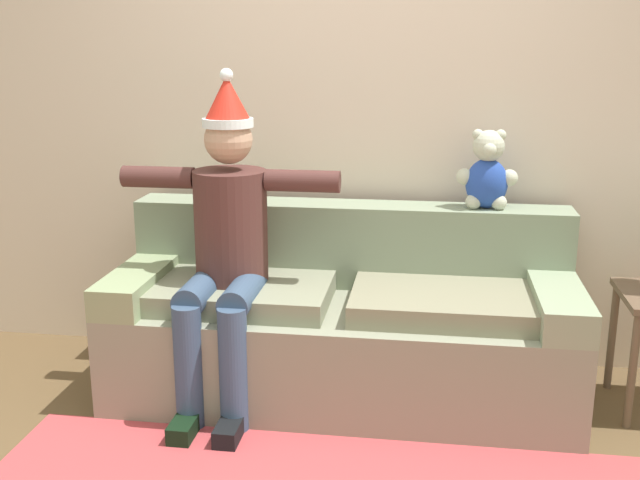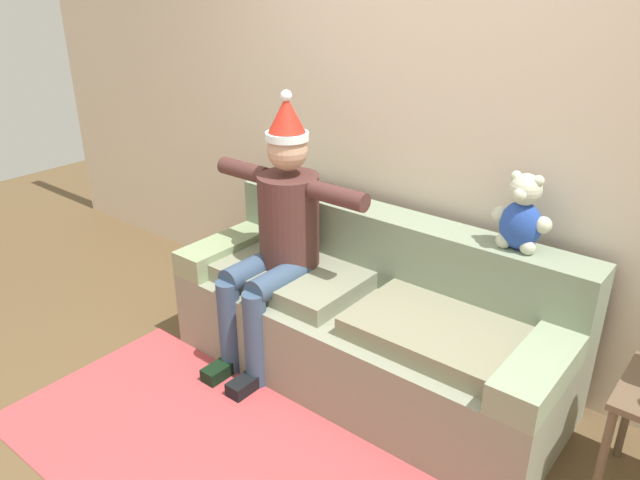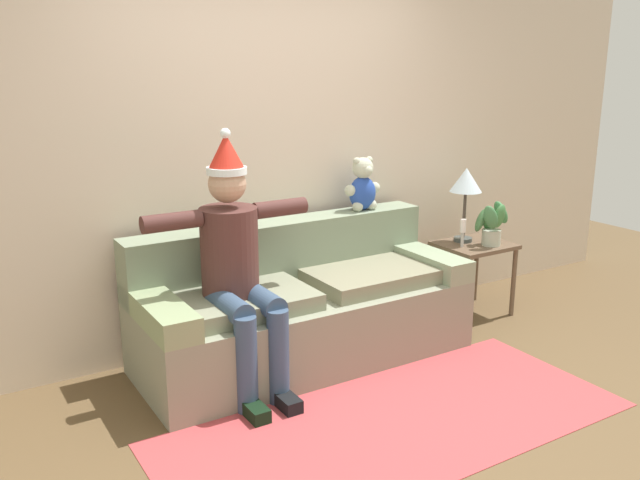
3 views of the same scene
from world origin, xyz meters
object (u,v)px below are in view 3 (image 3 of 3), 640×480
(person_seated, at_px, (237,261))
(side_table, at_px, (474,255))
(couch, at_px, (301,307))
(potted_plant, at_px, (492,223))
(candle_tall, at_px, (463,229))
(table_lamp, at_px, (466,184))
(teddy_bear, at_px, (363,186))

(person_seated, height_order, side_table, person_seated)
(couch, relative_size, person_seated, 1.40)
(couch, xyz_separation_m, person_seated, (-0.52, -0.17, 0.44))
(side_table, xyz_separation_m, potted_plant, (0.06, -0.10, 0.26))
(person_seated, height_order, candle_tall, person_seated)
(candle_tall, bearing_deg, couch, 179.11)
(table_lamp, height_order, potted_plant, table_lamp)
(couch, bearing_deg, potted_plant, -3.71)
(table_lamp, bearing_deg, teddy_bear, 169.00)
(potted_plant, xyz_separation_m, candle_tall, (-0.21, 0.08, -0.03))
(teddy_bear, xyz_separation_m, table_lamp, (0.83, -0.16, -0.04))
(person_seated, distance_m, table_lamp, 2.04)
(couch, xyz_separation_m, side_table, (1.52, -0.00, 0.12))
(teddy_bear, distance_m, candle_tall, 0.84)
(couch, bearing_deg, teddy_bear, 21.06)
(teddy_bear, xyz_separation_m, potted_plant, (0.93, -0.36, -0.31))
(side_table, bearing_deg, person_seated, -175.42)
(teddy_bear, distance_m, side_table, 1.07)
(potted_plant, relative_size, candle_tall, 1.64)
(couch, height_order, potted_plant, potted_plant)
(teddy_bear, relative_size, potted_plant, 1.10)
(side_table, bearing_deg, candle_tall, -172.31)
(potted_plant, bearing_deg, side_table, 121.95)
(table_lamp, bearing_deg, side_table, -69.66)
(couch, bearing_deg, table_lamp, 3.48)
(teddy_bear, distance_m, potted_plant, 1.04)
(teddy_bear, xyz_separation_m, candle_tall, (0.72, -0.27, -0.35))
(person_seated, relative_size, candle_tall, 7.28)
(person_seated, distance_m, teddy_bear, 1.28)
(teddy_bear, bearing_deg, couch, -158.94)
(table_lamp, distance_m, potted_plant, 0.35)
(person_seated, distance_m, potted_plant, 2.11)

